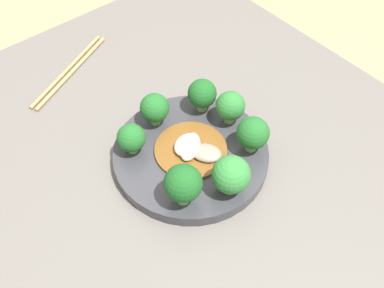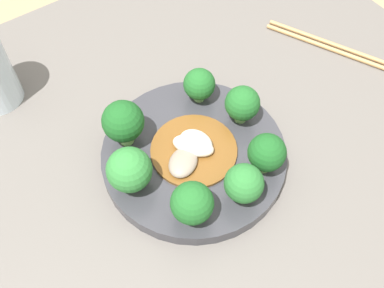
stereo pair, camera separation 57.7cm
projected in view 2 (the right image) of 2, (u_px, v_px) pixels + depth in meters
name	position (u px, v px, depth m)	size (l,w,h in m)	color
table	(190.00, 250.00, 0.94)	(0.92, 0.82, 0.75)	#5B5651
plate	(192.00, 156.00, 0.61)	(0.25, 0.25, 0.02)	#333338
broccoli_south	(244.00, 184.00, 0.54)	(0.05, 0.05, 0.06)	#7AAD5B
broccoli_northeast	(199.00, 85.00, 0.63)	(0.05, 0.05, 0.05)	#89B76B
broccoli_southwest	(192.00, 203.00, 0.52)	(0.05, 0.05, 0.06)	#70A356
broccoli_east	(242.00, 104.00, 0.61)	(0.05, 0.05, 0.06)	#70A356
broccoli_southeast	(267.00, 153.00, 0.56)	(0.05, 0.05, 0.06)	#7AAD5B
broccoli_west	(129.00, 170.00, 0.55)	(0.06, 0.06, 0.07)	#70A356
broccoli_northwest	(123.00, 122.00, 0.58)	(0.06, 0.06, 0.07)	#7AAD5B
stirfry_center	(192.00, 150.00, 0.60)	(0.12, 0.12, 0.02)	brown
chopsticks	(331.00, 46.00, 0.74)	(0.11, 0.21, 0.01)	#AD7F4C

